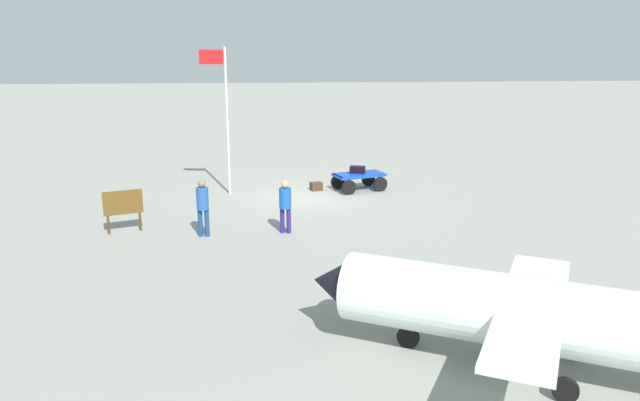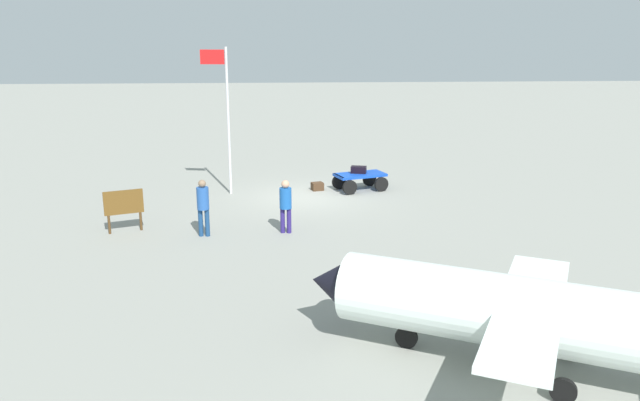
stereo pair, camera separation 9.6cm
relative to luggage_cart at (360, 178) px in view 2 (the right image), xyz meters
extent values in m
plane|color=gray|center=(2.08, 0.98, -0.47)|extent=(120.00, 120.00, 0.00)
cube|color=#1443BB|center=(-0.02, -0.01, 0.15)|extent=(2.14, 1.53, 0.10)
cube|color=#1443BB|center=(0.85, 0.29, 0.15)|extent=(0.37, 0.90, 0.10)
cylinder|color=black|center=(0.46, 0.69, -0.19)|extent=(0.57, 0.29, 0.57)
cylinder|color=black|center=(0.78, -0.27, -0.19)|extent=(0.57, 0.29, 0.57)
cylinder|color=black|center=(-0.82, 0.25, -0.19)|extent=(0.57, 0.29, 0.57)
cylinder|color=black|center=(-0.50, -0.70, -0.19)|extent=(0.57, 0.29, 0.57)
cube|color=black|center=(0.03, -0.11, 0.33)|extent=(0.66, 0.48, 0.27)
cube|color=#442E1D|center=(1.65, -0.11, -0.31)|extent=(0.52, 0.47, 0.31)
cylinder|color=navy|center=(2.89, 5.34, -0.08)|extent=(0.14, 0.14, 0.78)
cylinder|color=navy|center=(3.08, 5.30, -0.08)|extent=(0.14, 0.14, 0.78)
cylinder|color=#1A55AA|center=(2.98, 5.32, 0.63)|extent=(0.43, 0.43, 0.63)
sphere|color=tan|center=(2.98, 5.32, 1.07)|extent=(0.24, 0.24, 0.24)
cylinder|color=navy|center=(5.35, 5.49, -0.05)|extent=(0.14, 0.14, 0.84)
cylinder|color=navy|center=(5.55, 5.47, -0.05)|extent=(0.14, 0.14, 0.84)
cylinder|color=#2553A0|center=(5.45, 5.48, 0.71)|extent=(0.39, 0.39, 0.67)
sphere|color=#866A51|center=(5.45, 5.48, 1.16)|extent=(0.23, 0.23, 0.23)
cylinder|color=white|center=(-1.17, 13.88, 0.63)|extent=(6.72, 4.35, 1.33)
cone|color=black|center=(2.15, 12.15, 0.63)|extent=(1.35, 1.47, 1.19)
cube|color=white|center=(-1.17, 13.88, 0.77)|extent=(3.34, 5.07, 0.12)
cylinder|color=black|center=(0.79, 12.86, -0.25)|extent=(0.44, 0.29, 0.44)
cylinder|color=black|center=(-1.40, 14.92, -0.25)|extent=(0.44, 0.29, 0.44)
cylinder|color=black|center=(-2.15, 13.47, -0.25)|extent=(0.44, 0.29, 0.44)
cylinder|color=silver|center=(5.00, 0.20, 2.28)|extent=(0.10, 0.10, 5.50)
cube|color=red|center=(5.50, 0.20, 4.66)|extent=(0.89, 0.20, 0.52)
cylinder|color=#4C3319|center=(7.49, 4.72, -0.18)|extent=(0.08, 0.08, 0.58)
cylinder|color=#4C3319|center=(8.37, 5.05, -0.18)|extent=(0.08, 0.08, 0.58)
cube|color=brown|center=(7.93, 4.88, 0.48)|extent=(1.13, 0.47, 0.74)
camera|label=1|loc=(3.34, 23.78, 5.40)|focal=35.24mm
camera|label=2|loc=(3.24, 23.79, 5.40)|focal=35.24mm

